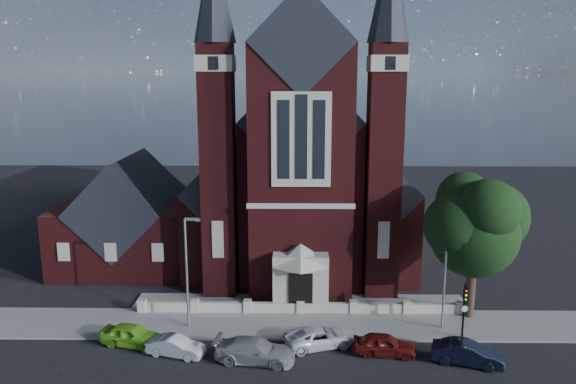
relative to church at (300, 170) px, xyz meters
The scene contains 16 objects.
ground 11.40m from the church, 90.00° to the right, with size 120.00×120.00×0.00m, color black.
pavement_strip 20.18m from the church, 90.00° to the right, with size 60.00×5.00×0.12m, color gray.
forecourt_paving 16.60m from the church, 90.00° to the right, with size 26.00×3.00×0.14m, color gray.
forecourt_wall 18.37m from the church, 90.00° to the right, with size 24.00×0.40×0.90m, color #B7AC91.
church is the anchor object (origin of this frame).
parish_hall 17.26m from the church, 162.84° to the right, with size 12.00×12.20×10.24m.
street_tree 21.38m from the church, 53.83° to the right, with size 6.40×6.60×10.70m.
street_lamp_left 20.84m from the church, 112.66° to the right, with size 1.16×0.22×8.09m.
street_lamp_right 21.76m from the church, 61.96° to the right, with size 1.16×0.22×8.09m.
traffic_signal 23.94m from the church, 61.80° to the right, with size 0.28×0.42×4.00m.
car_lime_van 25.52m from the church, 117.49° to the right, with size 1.72×4.27×1.46m, color #78C727.
car_silver_a 25.50m from the church, 109.32° to the right, with size 1.31×3.77×1.24m, color silver.
car_silver_b 24.99m from the church, 97.06° to the right, with size 2.06×5.08×1.47m, color gray.
car_white_suv 22.91m from the church, 86.75° to the right, with size 2.16×4.68×1.30m, color white.
car_dark_red 24.44m from the church, 76.66° to the right, with size 1.63×4.06×1.38m, color #601210.
car_navy 26.99m from the church, 66.50° to the right, with size 1.52×4.35×1.43m, color black.
Camera 1 is at (-0.37, -33.04, 17.83)m, focal length 35.00 mm.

